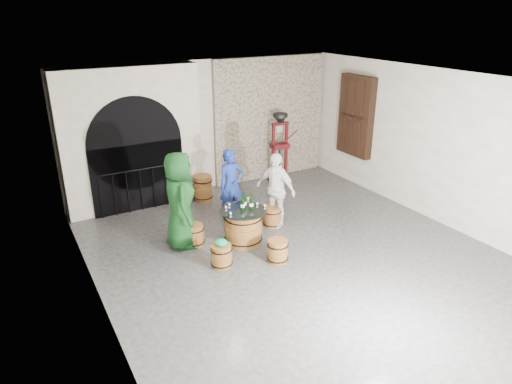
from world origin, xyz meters
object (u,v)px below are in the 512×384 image
wine_bottle_center (251,203)px  side_barrel (203,188)px  barrel_stool_far (234,213)px  barrel_stool_left (194,235)px  person_blue (231,185)px  barrel_stool_right (272,217)px  barrel_stool_near_left (221,256)px  wine_bottle_left (243,204)px  person_white (275,190)px  wine_bottle_right (244,202)px  barrel_table (243,227)px  corking_press (280,143)px  person_green (180,201)px  barrel_stool_near_right (278,251)px

wine_bottle_center → side_barrel: bearing=89.5°
barrel_stool_far → barrel_stool_left: bearing=-155.2°
person_blue → barrel_stool_far: bearing=-106.7°
barrel_stool_far → barrel_stool_right: bearing=-41.8°
barrel_stool_right → person_blue: (-0.56, 0.78, 0.57)m
barrel_stool_far → barrel_stool_near_left: same height
wine_bottle_left → side_barrel: wine_bottle_left is taller
person_blue → person_white: 0.99m
wine_bottle_right → side_barrel: (0.10, 2.30, -0.52)m
barrel_table → wine_bottle_center: size_ratio=2.79×
person_blue → wine_bottle_left: (-0.34, -1.15, 0.05)m
person_blue → wine_bottle_center: person_blue is taller
barrel_stool_left → wine_bottle_right: size_ratio=1.31×
barrel_table → barrel_stool_far: 0.97m
barrel_stool_right → corking_press: bearing=54.5°
side_barrel → corking_press: size_ratio=0.34×
barrel_table → wine_bottle_center: wine_bottle_center is taller
barrel_table → person_green: (-1.09, 0.50, 0.60)m
barrel_stool_left → wine_bottle_center: (1.03, -0.45, 0.62)m
barrel_stool_far → side_barrel: 1.46m
barrel_table → barrel_stool_far: (0.26, 0.92, -0.14)m
wine_bottle_left → side_barrel: size_ratio=0.52×
person_white → wine_bottle_right: (-0.91, -0.32, 0.04)m
barrel_stool_left → barrel_stool_near_right: bearing=-51.1°
wine_bottle_right → barrel_stool_left: bearing=161.1°
wine_bottle_left → wine_bottle_center: (0.17, -0.04, 0.00)m
barrel_stool_near_left → wine_bottle_right: (0.83, 0.66, 0.62)m
barrel_stool_near_left → barrel_stool_far: bearing=56.0°
barrel_stool_far → corking_press: (2.19, 1.64, 0.86)m
barrel_stool_far → side_barrel: (-0.09, 1.45, 0.10)m
barrel_stool_right → wine_bottle_center: (-0.73, -0.41, 0.62)m
person_white → barrel_stool_near_right: bearing=-54.3°
barrel_stool_near_right → wine_bottle_center: wine_bottle_center is taller
barrel_stool_far → person_green: bearing=-162.4°
wine_bottle_left → wine_bottle_right: (0.08, 0.08, 0.00)m
wine_bottle_left → person_blue: bearing=73.7°
person_white → barrel_stool_left: bearing=-114.2°
person_blue → person_green: bearing=-156.2°
person_blue → wine_bottle_right: size_ratio=4.82×
barrel_stool_near_left → corking_press: corking_press is taller
person_white → corking_press: size_ratio=0.87×
barrel_stool_right → wine_bottle_right: size_ratio=1.31×
barrel_stool_near_right → wine_bottle_left: wine_bottle_left is taller
person_blue → side_barrel: 1.33m
barrel_table → side_barrel: (0.17, 2.37, -0.04)m
wine_bottle_right → corking_press: 3.45m
barrel_stool_near_right → person_green: size_ratio=0.22×
person_blue → corking_press: size_ratio=0.85×
barrel_stool_right → barrel_stool_left: bearing=178.8°
barrel_stool_right → person_green: (-1.97, 0.14, 0.74)m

